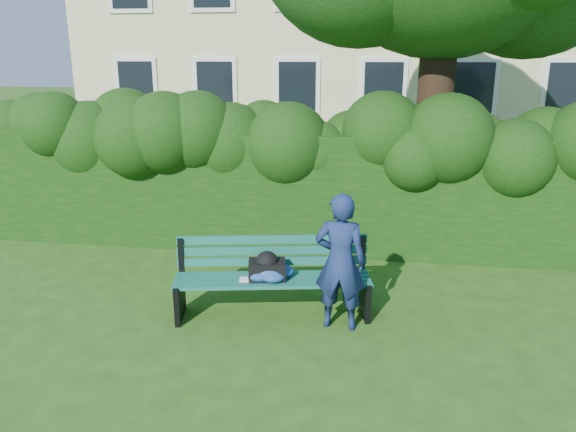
# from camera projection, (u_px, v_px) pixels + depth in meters

# --- Properties ---
(ground) EXTENTS (80.00, 80.00, 0.00)m
(ground) POSITION_uv_depth(u_px,v_px,m) (280.00, 305.00, 6.78)
(ground) COLOR #2A4A17
(ground) RESTS_ON ground
(hedge) EXTENTS (10.00, 1.00, 1.80)m
(hedge) POSITION_uv_depth(u_px,v_px,m) (304.00, 190.00, 8.61)
(hedge) COLOR black
(hedge) RESTS_ON ground
(park_bench) EXTENTS (2.28, 0.97, 0.89)m
(park_bench) POSITION_uv_depth(u_px,v_px,m) (271.00, 274.00, 6.40)
(park_bench) COLOR #115748
(park_bench) RESTS_ON ground
(man_reading) EXTENTS (0.58, 0.40, 1.53)m
(man_reading) POSITION_uv_depth(u_px,v_px,m) (340.00, 262.00, 6.05)
(man_reading) COLOR navy
(man_reading) RESTS_ON ground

